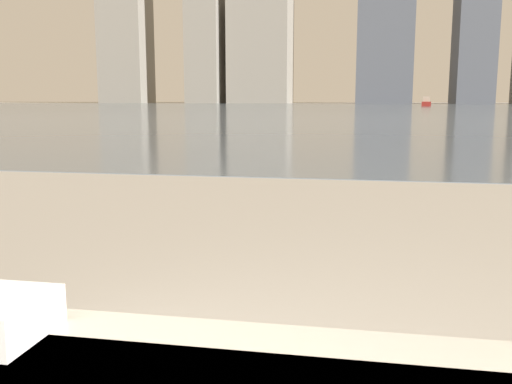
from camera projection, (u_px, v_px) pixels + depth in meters
The scene contains 5 objects.
harbor_water at pixel (361, 108), 60.29m from camera, with size 180.00×110.00×0.01m.
harbor_boat_0 at pixel (426, 103), 73.29m from camera, with size 1.45×3.40×1.24m.
skyline_tower_0 at pixel (126, 51), 122.04m from camera, with size 9.54×8.84×22.12m.
skyline_tower_1 at pixel (208, 28), 117.97m from camera, with size 6.73×12.98×30.93m.
skyline_tower_2 at pixel (261, 48), 116.63m from camera, with size 12.27×10.61×22.33m.
Camera 1 is at (0.43, 0.05, 0.98)m, focal length 40.00 mm.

